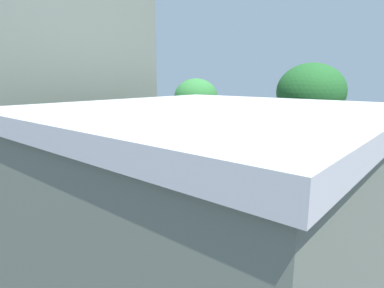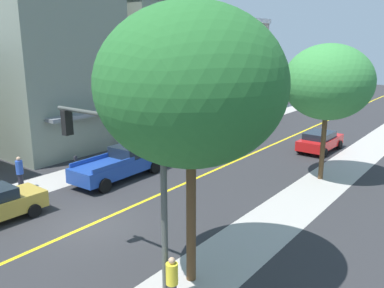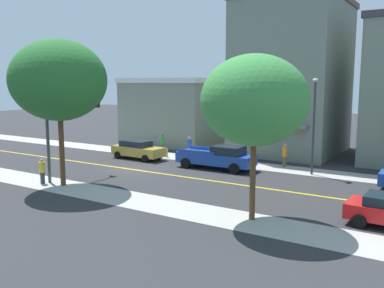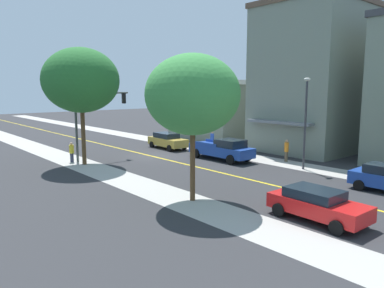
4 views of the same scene
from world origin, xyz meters
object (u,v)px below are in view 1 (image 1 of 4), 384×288
at_px(street_tree_left_near, 196,97).
at_px(pedestrian_orange_shirt, 123,164).
at_px(blue_pickup_truck, 188,165).
at_px(pedestrian_green_shirt, 251,203).
at_px(traffic_light_mast, 317,123).
at_px(gold_sedan_left_curb, 279,188).
at_px(blue_sedan_left_curb, 92,145).
at_px(fire_hydrant, 241,198).
at_px(pedestrian_yellow_shirt, 324,157).
at_px(street_tree_right_corner, 311,92).
at_px(street_tree_left_far, 58,109).
at_px(street_lamp, 117,121).
at_px(red_sedan_right_curb, 146,136).
at_px(pedestrian_blue_shirt, 209,187).
at_px(parking_meter, 184,176).

xyz_separation_m(street_tree_left_near, pedestrian_orange_shirt, (-12.96, -3.04, -4.73)).
xyz_separation_m(blue_pickup_truck, pedestrian_green_shirt, (-3.76, -7.99, 0.03)).
relative_size(traffic_light_mast, pedestrian_orange_shirt, 3.35).
bearing_deg(gold_sedan_left_curb, pedestrian_green_shirt, 92.94).
height_order(gold_sedan_left_curb, blue_sedan_left_curb, blue_sedan_left_curb).
bearing_deg(fire_hydrant, pedestrian_yellow_shirt, -5.01).
distance_m(street_tree_right_corner, pedestrian_yellow_shirt, 6.02).
distance_m(street_tree_left_far, traffic_light_mast, 24.89).
bearing_deg(traffic_light_mast, gold_sedan_left_curb, 4.47).
xyz_separation_m(street_tree_left_near, gold_sedan_left_curb, (-9.60, -15.00, -4.88)).
height_order(street_tree_left_near, street_tree_right_corner, street_tree_right_corner).
height_order(street_tree_right_corner, street_lamp, street_tree_right_corner).
distance_m(fire_hydrant, pedestrian_green_shirt, 2.34).
distance_m(gold_sedan_left_curb, pedestrian_orange_shirt, 12.43).
height_order(blue_sedan_left_curb, blue_pickup_truck, blue_pickup_truck).
distance_m(pedestrian_orange_shirt, pedestrian_green_shirt, 12.05).
bearing_deg(red_sedan_right_curb, blue_sedan_left_curb, 88.98).
distance_m(gold_sedan_left_curb, blue_sedan_left_curb, 21.44).
bearing_deg(red_sedan_right_curb, pedestrian_green_shirt, 154.35).
height_order(red_sedan_right_curb, pedestrian_blue_shirt, pedestrian_blue_shirt).
bearing_deg(pedestrian_orange_shirt, pedestrian_blue_shirt, -178.15).
relative_size(street_tree_left_near, pedestrian_blue_shirt, 4.31).
bearing_deg(red_sedan_right_curb, pedestrian_blue_shirt, 151.40).
xyz_separation_m(gold_sedan_left_curb, blue_pickup_truck, (0.08, 7.92, 0.10)).
distance_m(street_lamp, blue_sedan_left_curb, 7.88).
relative_size(street_tree_left_near, red_sedan_right_curb, 1.73).
distance_m(red_sedan_right_curb, blue_pickup_truck, 15.00).
xyz_separation_m(street_tree_left_far, gold_sedan_left_curb, (2.89, -22.88, -3.94)).
xyz_separation_m(red_sedan_right_curb, blue_pickup_truck, (-7.19, -13.17, 0.15)).
height_order(pedestrian_green_shirt, pedestrian_yellow_shirt, pedestrian_green_shirt).
xyz_separation_m(street_tree_left_far, parking_meter, (0.70, -16.50, -3.90)).
xyz_separation_m(traffic_light_mast, pedestrian_blue_shirt, (-11.40, 2.68, -3.17)).
distance_m(parking_meter, blue_pickup_truck, 2.74).
relative_size(parking_meter, blue_pickup_truck, 0.22).
bearing_deg(pedestrian_yellow_shirt, blue_sedan_left_curb, -121.93).
distance_m(fire_hydrant, red_sedan_right_curb, 21.67).
bearing_deg(street_tree_left_far, pedestrian_orange_shirt, -92.48).
relative_size(street_tree_right_corner, pedestrian_green_shirt, 5.13).
distance_m(pedestrian_yellow_shirt, pedestrian_blue_shirt, 13.67).
bearing_deg(parking_meter, fire_hydrant, -88.96).
height_order(red_sedan_right_curb, blue_sedan_left_curb, blue_sedan_left_curb).
xyz_separation_m(street_tree_right_corner, pedestrian_orange_shirt, (-13.22, 9.99, -5.69)).
bearing_deg(parking_meter, traffic_light_mast, -28.68).
height_order(street_tree_left_near, red_sedan_right_curb, street_tree_left_near).
relative_size(street_tree_left_far, pedestrian_blue_shirt, 3.70).
bearing_deg(street_tree_left_far, gold_sedan_left_curb, -82.79).
bearing_deg(street_tree_left_far, fire_hydrant, -87.87).
bearing_deg(parking_meter, street_tree_left_near, 36.18).
relative_size(street_tree_right_corner, parking_meter, 6.95).
xyz_separation_m(street_tree_left_near, street_lamp, (-11.52, -0.47, -1.52)).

